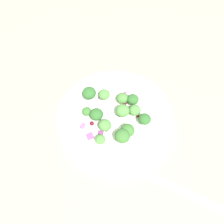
{
  "coord_description": "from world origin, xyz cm",
  "views": [
    {
      "loc": [
        0.29,
        -26.43,
        47.27
      ],
      "look_at": [
        -0.31,
        0.14,
        2.7
      ],
      "focal_mm": 40.23,
      "sensor_mm": 36.0,
      "label": 1
    }
  ],
  "objects": [
    {
      "name": "cranberry_1",
      "position": [
        4.86,
        -0.19,
        1.58
      ],
      "size": [
        0.74,
        0.74,
        0.74
      ],
      "primitive_type": "sphere",
      "color": "maroon",
      "rests_on": "plate"
    },
    {
      "name": "broccoli_floret_8",
      "position": [
        1.56,
        0.22,
        3.49
      ],
      "size": [
        2.87,
        2.87,
        2.91
      ],
      "color": "#ADD18E",
      "rests_on": "plate"
    },
    {
      "name": "onion_bit_0",
      "position": [
        -4.89,
        -5.04,
        1.75
      ],
      "size": [
        1.81,
        1.78,
        0.49
      ],
      "primitive_type": "cube",
      "rotation": [
        0.0,
        0.0,
        2.05
      ],
      "color": "#934C84",
      "rests_on": "plate"
    },
    {
      "name": "fork",
      "position": [
        11.25,
        -14.32,
        0.25
      ],
      "size": [
        17.56,
        9.63,
        0.5
      ],
      "color": "silver",
      "rests_on": "ground_plane"
    },
    {
      "name": "cranberry_4",
      "position": [
        4.33,
        4.13,
        1.99
      ],
      "size": [
        0.76,
        0.76,
        0.76
      ],
      "primitive_type": "sphere",
      "color": "maroon",
      "rests_on": "plate"
    },
    {
      "name": "broccoli_floret_1",
      "position": [
        3.78,
        3.17,
        2.98
      ],
      "size": [
        2.5,
        2.5,
        2.53
      ],
      "color": "#8EB77A",
      "rests_on": "plate"
    },
    {
      "name": "plate",
      "position": [
        -0.31,
        0.14,
        0.86
      ],
      "size": [
        24.74,
        24.74,
        1.7
      ],
      "color": "white",
      "rests_on": "ground_plane"
    },
    {
      "name": "broccoli_floret_3",
      "position": [
        2.54,
        -4.32,
        3.19
      ],
      "size": [
        2.83,
        2.83,
        2.87
      ],
      "color": "#9EC684",
      "rests_on": "plate"
    },
    {
      "name": "ground_plane",
      "position": [
        0.0,
        0.0,
        -1.0
      ],
      "size": [
        180.0,
        180.0,
        2.0
      ],
      "primitive_type": "cube",
      "color": "tan"
    },
    {
      "name": "onion_bit_2",
      "position": [
        -3.05,
        4.45,
        1.72
      ],
      "size": [
        1.24,
        1.15,
        0.41
      ],
      "primitive_type": "cube",
      "rotation": [
        0.0,
        0.0,
        1.43
      ],
      "color": "#843D75",
      "rests_on": "plate"
    },
    {
      "name": "broccoli_floret_12",
      "position": [
        1.5,
        -5.82,
        3.74
      ],
      "size": [
        2.99,
        2.99,
        3.03
      ],
      "color": "#9EC684",
      "rests_on": "plate"
    },
    {
      "name": "cranberry_0",
      "position": [
        -4.67,
        -2.32,
        2.1
      ],
      "size": [
        0.89,
        0.89,
        0.89
      ],
      "primitive_type": "sphere",
      "color": "maroon",
      "rests_on": "plate"
    },
    {
      "name": "onion_bit_1",
      "position": [
        -2.76,
        -4.15,
        1.65
      ],
      "size": [
        1.14,
        0.92,
        0.33
      ],
      "primitive_type": "cube",
      "rotation": [
        0.0,
        0.0,
        3.07
      ],
      "color": "#843D75",
      "rests_on": "plate"
    },
    {
      "name": "cranberry_2",
      "position": [
        -1.63,
        -3.7,
        2.21
      ],
      "size": [
        0.87,
        0.87,
        0.87
      ],
      "primitive_type": "sphere",
      "color": "maroon",
      "rests_on": "plate"
    },
    {
      "name": "broccoli_floret_4",
      "position": [
        -2.41,
        4.42,
        2.77
      ],
      "size": [
        2.52,
        2.52,
        2.55
      ],
      "color": "#9EC684",
      "rests_on": "plate"
    },
    {
      "name": "broccoli_floret_2",
      "position": [
        1.53,
        3.54,
        2.81
      ],
      "size": [
        2.56,
        2.56,
        2.59
      ],
      "color": "#8EB77A",
      "rests_on": "plate"
    },
    {
      "name": "broccoli_floret_6",
      "position": [
        6.02,
        -1.75,
        3.31
      ],
      "size": [
        2.52,
        2.52,
        2.55
      ],
      "color": "#ADD18E",
      "rests_on": "plate"
    },
    {
      "name": "broccoli_floret_9",
      "position": [
        -2.69,
        -6.4,
        3.21
      ],
      "size": [
        2.03,
        2.03,
        2.06
      ],
      "color": "#8EB77A",
      "rests_on": "plate"
    },
    {
      "name": "cranberry_3",
      "position": [
        2.14,
        2.87,
        1.89
      ],
      "size": [
        0.73,
        0.73,
        0.73
      ],
      "primitive_type": "sphere",
      "color": "maroon",
      "rests_on": "plate"
    },
    {
      "name": "broccoli_floret_7",
      "position": [
        -1.92,
        -3.28,
        3.25
      ],
      "size": [
        2.58,
        2.58,
        2.61
      ],
      "color": "#9EC684",
      "rests_on": "plate"
    },
    {
      "name": "broccoli_floret_10",
      "position": [
        -5.81,
        0.11,
        2.92
      ],
      "size": [
        2.0,
        2.0,
        2.02
      ],
      "color": "#9EC684",
      "rests_on": "plate"
    },
    {
      "name": "onion_bit_4",
      "position": [
        1.97,
        4.93,
        1.91
      ],
      "size": [
        1.74,
        1.81,
        0.57
      ],
      "primitive_type": "cube",
      "rotation": [
        0.0,
        0.0,
        2.03
      ],
      "color": "#843D75",
      "rests_on": "plate"
    },
    {
      "name": "onion_bit_3",
      "position": [
        -6.54,
        -2.78,
        1.85
      ],
      "size": [
        1.24,
        1.43,
        0.5
      ],
      "primitive_type": "cube",
      "rotation": [
        0.0,
        0.0,
        2.71
      ],
      "color": "#A35B93",
      "rests_on": "plate"
    },
    {
      "name": "broccoli_floret_11",
      "position": [
        -3.72,
        -0.93,
        3.37
      ],
      "size": [
        2.75,
        2.75,
        2.79
      ],
      "color": "#8EB77A",
      "rests_on": "plate"
    },
    {
      "name": "broccoli_floret_5",
      "position": [
        4.11,
        0.5,
        2.96
      ],
      "size": [
        2.48,
        2.48,
        2.51
      ],
      "color": "#8EB77A",
      "rests_on": "plate"
    },
    {
      "name": "broccoli_floret_0",
      "position": [
        -5.55,
        4.17,
        3.57
      ],
      "size": [
        2.99,
        2.99,
        3.02
      ],
      "color": "#ADD18E",
      "rests_on": "plate"
    },
    {
      "name": "dressing_pool",
      "position": [
        -0.31,
        0.14,
        1.3
      ],
      "size": [
        14.35,
        14.35,
        0.2
      ],
      "primitive_type": "cylinder",
      "color": "white",
      "rests_on": "plate"
    }
  ]
}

